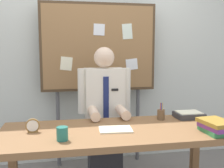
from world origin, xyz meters
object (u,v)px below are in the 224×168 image
object	(u,v)px
person	(105,120)
open_notebook	(116,129)
bulletin_board	(99,50)
paper_tray	(189,115)
desk_clock	(33,126)
pen_holder	(161,114)
book_stack	(216,127)
desk	(116,139)
coffee_mug	(62,134)

from	to	relation	value
person	open_notebook	world-z (taller)	person
bulletin_board	paper_tray	distance (m)	1.26
desk_clock	person	bearing A→B (deg)	41.11
pen_holder	paper_tray	size ratio (longest dim) A/B	0.62
book_stack	desk	bearing A→B (deg)	161.90
desk	coffee_mug	world-z (taller)	coffee_mug
desk_clock	coffee_mug	world-z (taller)	desk_clock
desk	bulletin_board	distance (m)	1.27
desk_clock	paper_tray	bearing A→B (deg)	7.74
desk	coffee_mug	xyz separation A→B (m)	(-0.43, -0.19, 0.13)
person	bulletin_board	xyz separation A→B (m)	(0.00, 0.41, 0.73)
book_stack	desk_clock	bearing A→B (deg)	168.40
book_stack	open_notebook	xyz separation A→B (m)	(-0.75, 0.22, -0.05)
book_stack	open_notebook	world-z (taller)	book_stack
person	paper_tray	size ratio (longest dim) A/B	5.47
desk	paper_tray	bearing A→B (deg)	17.51
open_notebook	book_stack	bearing A→B (deg)	-16.48
desk	coffee_mug	distance (m)	0.49
bulletin_board	open_notebook	xyz separation A→B (m)	(-0.01, -1.05, -0.64)
open_notebook	desk	bearing A→B (deg)	64.24
desk	bulletin_board	xyz separation A→B (m)	(0.00, 1.03, 0.73)
coffee_mug	open_notebook	bearing A→B (deg)	21.85
person	coffee_mug	world-z (taller)	person
person	paper_tray	bearing A→B (deg)	-26.91
desk	bulletin_board	world-z (taller)	bulletin_board
desk	person	world-z (taller)	person
desk	open_notebook	bearing A→B (deg)	-115.76
desk	desk_clock	bearing A→B (deg)	176.03
bulletin_board	pen_holder	bearing A→B (deg)	-59.91
desk_clock	coffee_mug	distance (m)	0.33
person	pen_holder	distance (m)	0.63
coffee_mug	pen_holder	bearing A→B (deg)	24.62
person	desk_clock	distance (m)	0.89
desk	book_stack	bearing A→B (deg)	-18.10
desk	pen_holder	xyz separation A→B (m)	(0.47, 0.22, 0.13)
paper_tray	coffee_mug	bearing A→B (deg)	-160.20
open_notebook	pen_holder	xyz separation A→B (m)	(0.48, 0.24, 0.04)
desk_clock	paper_tray	xyz separation A→B (m)	(1.42, 0.19, -0.02)
desk	book_stack	world-z (taller)	book_stack
coffee_mug	paper_tray	xyz separation A→B (m)	(1.19, 0.43, -0.02)
bulletin_board	desk	bearing A→B (deg)	-90.01
coffee_mug	pen_holder	world-z (taller)	pen_holder
paper_tray	open_notebook	bearing A→B (deg)	-161.35
paper_tray	pen_holder	bearing A→B (deg)	-177.02
person	bulletin_board	world-z (taller)	bulletin_board
desk_clock	pen_holder	bearing A→B (deg)	8.94
book_stack	paper_tray	xyz separation A→B (m)	(0.02, 0.48, -0.03)
coffee_mug	paper_tray	world-z (taller)	coffee_mug
desk	paper_tray	xyz separation A→B (m)	(0.76, 0.24, 0.11)
pen_holder	coffee_mug	bearing A→B (deg)	-155.38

